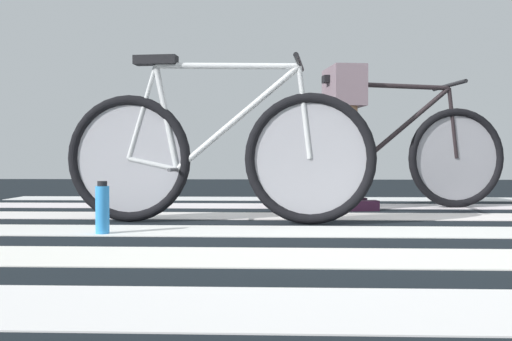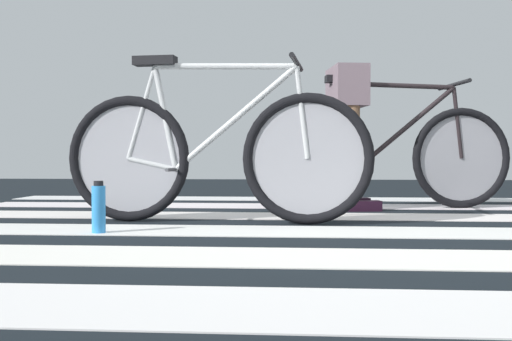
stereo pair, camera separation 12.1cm
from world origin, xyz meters
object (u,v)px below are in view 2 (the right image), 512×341
water_bottle (99,208)px  bicycle_1_of_2 (215,154)px  bicycle_2_of_2 (391,154)px  cyclist_2_of_2 (348,117)px

water_bottle → bicycle_1_of_2: bearing=45.4°
bicycle_2_of_2 → bicycle_1_of_2: bearing=-147.9°
water_bottle → cyclist_2_of_2: bearing=47.8°
bicycle_1_of_2 → water_bottle: size_ratio=6.84×
bicycle_2_of_2 → water_bottle: bearing=-146.6°
cyclist_2_of_2 → water_bottle: cyclist_2_of_2 is taller
bicycle_1_of_2 → cyclist_2_of_2: cyclist_2_of_2 is taller
cyclist_2_of_2 → water_bottle: 1.99m
bicycle_1_of_2 → bicycle_2_of_2: same height
bicycle_1_of_2 → cyclist_2_of_2: 1.25m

